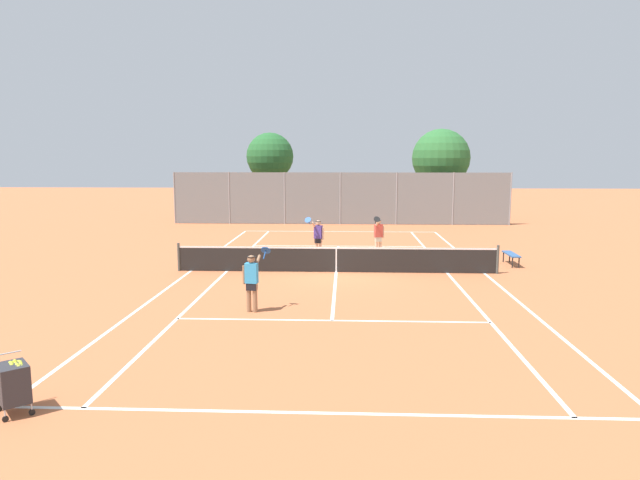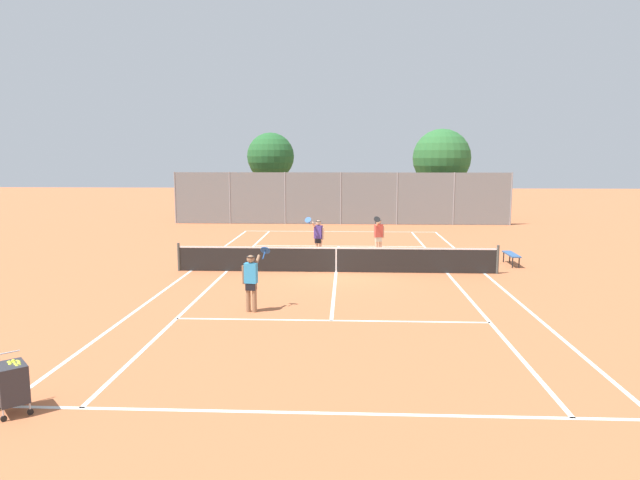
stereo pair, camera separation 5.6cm
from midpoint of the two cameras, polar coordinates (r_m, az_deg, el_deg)
name	(u,v)px [view 1 (the left image)]	position (r m, az deg, el deg)	size (l,w,h in m)	color
ground_plane	(336,272)	(21.36, 1.55, -3.24)	(120.00, 120.00, 0.00)	#BC663D
court_line_markings	(336,272)	(21.36, 1.55, -3.24)	(11.10, 23.90, 0.01)	silver
tennis_net	(336,259)	(21.26, 1.56, -1.90)	(12.00, 0.10, 1.07)	#474C47
ball_cart	(13,383)	(11.04, -28.45, -12.44)	(0.76, 0.77, 0.96)	#2D2D33
player_near_side	(252,279)	(15.87, -6.93, -3.90)	(0.75, 0.72, 1.77)	#936B4C
player_far_left	(318,236)	(24.40, -0.26, 0.41)	(0.83, 0.70, 1.77)	#D8A884
player_far_right	(378,235)	(24.95, 5.80, 0.54)	(0.51, 0.85, 1.77)	beige
loose_tennis_ball_0	(229,268)	(22.35, -9.15, -2.74)	(0.07, 0.07, 0.07)	#D1DB33
loose_tennis_ball_1	(277,261)	(23.52, -4.38, -2.11)	(0.07, 0.07, 0.07)	#D1DB33
courtside_bench	(511,255)	(23.96, 18.51, -1.42)	(0.36, 1.50, 0.47)	#33598C
back_fence	(340,198)	(36.64, 2.00, 4.19)	(21.63, 0.08, 3.34)	gray
tree_behind_left	(269,158)	(40.63, -5.20, 8.18)	(3.30, 3.30, 6.00)	brown
tree_behind_right	(442,159)	(40.03, 12.11, 7.90)	(3.94, 3.94, 6.20)	brown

